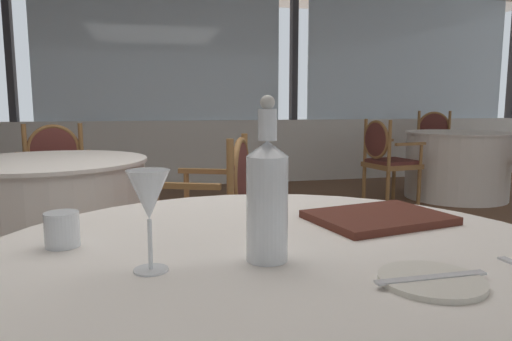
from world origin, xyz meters
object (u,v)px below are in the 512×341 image
(wine_glass, at_px, (149,198))
(dining_chair_0_2, at_px, (216,204))
(menu_book, at_px, (378,217))
(side_plate, at_px, (431,280))
(dining_chair_1_1, at_px, (435,141))
(water_bottle, at_px, (265,197))
(water_tumbler, at_px, (62,229))
(dining_chair_1_2, at_px, (386,155))
(dining_chair_0_0, at_px, (55,173))

(wine_glass, height_order, dining_chair_0_2, wine_glass)
(menu_book, xyz_separation_m, dining_chair_0_2, (-0.23, 1.33, -0.23))
(side_plate, xyz_separation_m, wine_glass, (-0.47, 0.17, 0.13))
(menu_book, distance_m, dining_chair_1_1, 5.45)
(side_plate, distance_m, wine_glass, 0.52)
(water_bottle, height_order, water_tumbler, water_bottle)
(dining_chair_1_1, bearing_deg, menu_book, -15.22)
(dining_chair_0_2, relative_size, dining_chair_1_2, 0.99)
(water_tumbler, bearing_deg, dining_chair_1_1, 48.43)
(water_bottle, xyz_separation_m, dining_chair_0_2, (0.13, 1.56, -0.35))
(water_bottle, bearing_deg, side_plate, -36.04)
(water_tumbler, bearing_deg, dining_chair_1_2, 52.02)
(dining_chair_0_0, relative_size, dining_chair_0_2, 1.02)
(wine_glass, bearing_deg, menu_book, 22.36)
(wine_glass, xyz_separation_m, dining_chair_1_1, (3.77, 4.66, -0.32))
(water_bottle, distance_m, dining_chair_1_2, 4.21)
(water_bottle, height_order, menu_book, water_bottle)
(dining_chair_0_2, xyz_separation_m, dining_chair_1_1, (3.42, 3.09, 0.05))
(water_tumbler, xyz_separation_m, dining_chair_1_1, (3.96, 4.46, -0.22))
(dining_chair_0_0, xyz_separation_m, dining_chair_1_2, (3.13, 0.67, -0.02))
(water_tumbler, distance_m, dining_chair_1_1, 5.97)
(menu_book, height_order, dining_chair_1_2, dining_chair_1_2)
(dining_chair_0_2, xyz_separation_m, dining_chair_1_2, (2.09, 1.99, 0.00))
(dining_chair_1_2, bearing_deg, menu_book, -128.61)
(dining_chair_0_2, bearing_deg, dining_chair_1_2, -114.56)
(water_bottle, height_order, dining_chair_0_2, water_bottle)
(water_bottle, bearing_deg, dining_chair_1_1, 52.60)
(water_bottle, bearing_deg, dining_chair_0_2, 85.09)
(wine_glass, distance_m, menu_book, 0.65)
(side_plate, height_order, dining_chair_1_2, dining_chair_1_2)
(side_plate, height_order, wine_glass, wine_glass)
(water_tumbler, height_order, dining_chair_1_2, dining_chair_1_2)
(water_tumbler, distance_m, dining_chair_0_0, 2.75)
(menu_book, bearing_deg, dining_chair_1_1, 42.79)
(wine_glass, distance_m, dining_chair_1_2, 4.33)
(dining_chair_1_2, bearing_deg, water_bottle, -131.46)
(side_plate, xyz_separation_m, dining_chair_1_2, (1.97, 3.73, -0.23))
(side_plate, distance_m, dining_chair_0_2, 1.76)
(water_tumbler, xyz_separation_m, dining_chair_0_2, (0.54, 1.37, -0.26))
(menu_book, height_order, dining_chair_0_0, dining_chair_0_0)
(side_plate, height_order, dining_chair_0_0, dining_chair_0_0)
(water_tumbler, bearing_deg, water_bottle, -25.10)
(water_bottle, height_order, dining_chair_0_0, water_bottle)
(wine_glass, height_order, water_tumbler, wine_glass)
(side_plate, bearing_deg, menu_book, 73.91)
(menu_book, bearing_deg, dining_chair_0_0, 104.22)
(menu_book, distance_m, dining_chair_0_0, 2.95)
(wine_glass, distance_m, water_tumbler, 0.29)
(dining_chair_1_1, bearing_deg, dining_chair_0_0, -47.79)
(water_bottle, distance_m, dining_chair_0_0, 3.04)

